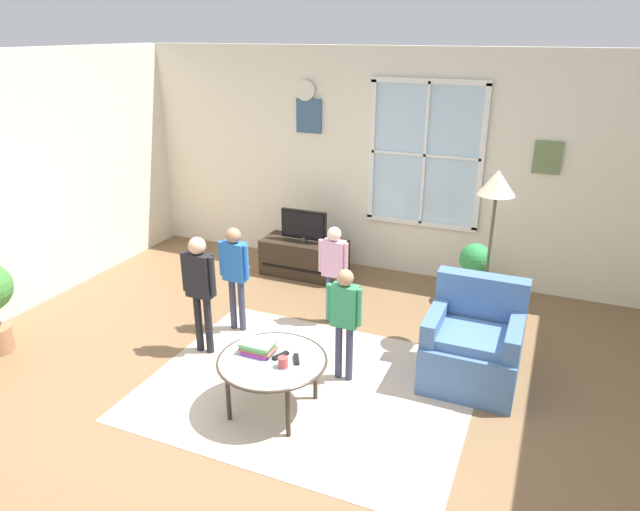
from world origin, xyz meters
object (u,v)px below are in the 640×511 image
Objects in this scene: television at (304,225)px; remote_near_cup at (296,359)px; remote_near_books at (281,356)px; person_blue_shirt at (235,267)px; coffee_table at (272,362)px; person_black_shirt at (200,282)px; potted_plant_by_window at (474,270)px; tv_stand at (304,258)px; cup at (283,362)px; book_stack at (258,347)px; armchair at (473,346)px; person_pink_shirt at (334,264)px; floor_lamp at (495,201)px; person_green_shirt at (345,312)px.

remote_near_cup is (1.06, -2.47, -0.17)m from television.
person_blue_shirt is at bearing 135.12° from remote_near_books.
coffee_table is at bearing -70.78° from television.
person_black_shirt reaches higher than potted_plant_by_window.
remote_near_books is (0.92, -2.47, 0.24)m from tv_stand.
cup is at bearing -110.83° from potted_plant_by_window.
remote_near_cup is (0.05, 0.12, -0.03)m from cup.
person_black_shirt is at bearing 150.28° from book_stack.
television is at bearing 87.02° from person_black_shirt.
television is 2.71m from armchair.
person_pink_shirt is (-0.10, 1.53, 0.21)m from coffee_table.
person_pink_shirt is (-0.28, 1.47, 0.18)m from remote_near_cup.
television reaches higher than cup.
cup is at bearing -26.57° from coffee_table.
floor_lamp reaches higher than television.
television is at bearing 106.55° from book_stack.
person_black_shirt is at bearing 151.74° from coffee_table.
person_blue_shirt is at bearing -143.00° from potted_plant_by_window.
person_blue_shirt reaches higher than remote_near_cup.
armchair is 1.79m from book_stack.
tv_stand is 1.34m from person_pink_shirt.
remote_near_cup reaches higher than tv_stand.
armchair is at bearing 36.93° from coffee_table.
television is 0.56× the size of person_green_shirt.
person_pink_shirt reaches higher than cup.
floor_lamp reaches higher than armchair.
person_green_shirt is 1.50× the size of potted_plant_by_window.
person_green_shirt is (1.27, -0.41, -0.03)m from person_blue_shirt.
person_pink_shirt is (-0.15, 1.47, 0.18)m from remote_near_books.
floor_lamp reaches higher than book_stack.
potted_plant_by_window is 1.38m from floor_lamp.
potted_plant_by_window is at bearing 0.68° from tv_stand.
person_pink_shirt is at bearing 160.71° from armchair.
potted_plant_by_window is at bearing 69.17° from cup.
person_blue_shirt is 1.58× the size of potted_plant_by_window.
floor_lamp is at bearing 51.15° from remote_near_books.
person_black_shirt reaches higher than person_green_shirt.
remote_near_cup is (1.06, -2.47, 0.24)m from tv_stand.
person_blue_shirt is (-0.92, 1.02, 0.24)m from coffee_table.
television is 0.65× the size of armchair.
armchair is 6.21× the size of remote_near_books.
person_green_shirt is (1.24, -1.92, 0.42)m from tv_stand.
coffee_table is 0.84× the size of person_green_shirt.
person_black_shirt reaches higher than person_pink_shirt.
floor_lamp is at bearing -76.17° from potted_plant_by_window.
book_stack is at bearing -178.42° from remote_near_cup.
coffee_table is 0.15m from cup.
person_green_shirt is (-1.00, -0.41, 0.31)m from armchair.
tv_stand is 3.78× the size of book_stack.
floor_lamp reaches higher than person_pink_shirt.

